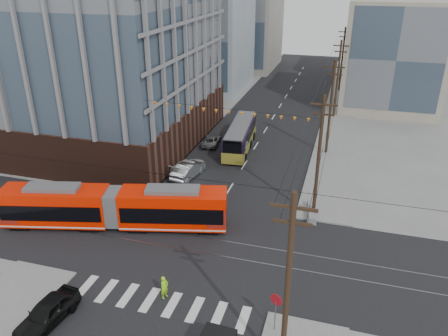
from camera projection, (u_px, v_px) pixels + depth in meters
The scene contains 17 objects.
ground at pixel (178, 274), 31.35m from camera, with size 160.00×160.00×0.00m, color slate.
office_building at pixel (70, 22), 51.04m from camera, with size 30.00×25.00×28.60m, color #381E16.
bg_bldg_nw_near at pixel (195, 36), 77.28m from camera, with size 18.00×16.00×18.00m, color #8C99A5.
bg_bldg_ne_near at pixel (393, 56), 65.80m from camera, with size 14.00×14.00×16.00m, color gray.
bg_bldg_nw_far at pixel (240, 19), 93.54m from camera, with size 16.00×18.00×20.00m, color gray.
bg_bldg_ne_far at pixel (397, 43), 83.16m from camera, with size 16.00×16.00×14.00m, color #8C99A5.
utility_pole_near at pixel (287, 290), 21.65m from camera, with size 0.30×0.30×11.00m, color black.
utility_pole_far at pixel (342, 60), 75.74m from camera, with size 0.30×0.30×11.00m, color black.
streetcar at pixel (114, 207), 36.49m from camera, with size 18.79×2.64×3.62m, color #F81A00, non-canonical shape.
city_bus at pixel (240, 136), 52.65m from camera, with size 2.43×11.23×3.18m, color black, non-canonical shape.
black_sedan at pixel (47, 312), 26.81m from camera, with size 1.85×4.60×1.57m, color black.
parked_car_silver at pixel (188, 170), 45.65m from camera, with size 1.70×4.88×1.61m, color #93989D.
parked_car_white at pixel (188, 166), 46.93m from camera, with size 1.85×4.55×1.32m, color silver.
parked_car_grey at pixel (211, 140), 54.07m from camera, with size 1.98×4.28×1.19m, color slate.
pedestrian at pixel (164, 287), 28.85m from camera, with size 0.60×0.40×1.66m, color #A6FF1B.
stop_sign at pixel (275, 315), 25.88m from camera, with size 0.81×0.81×2.67m, color #A3121C, non-canonical shape.
jersey_barrier at pixel (311, 212), 38.71m from camera, with size 0.79×3.53×0.71m, color gray.
Camera 1 is at (10.29, -23.34, 20.05)m, focal length 35.00 mm.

